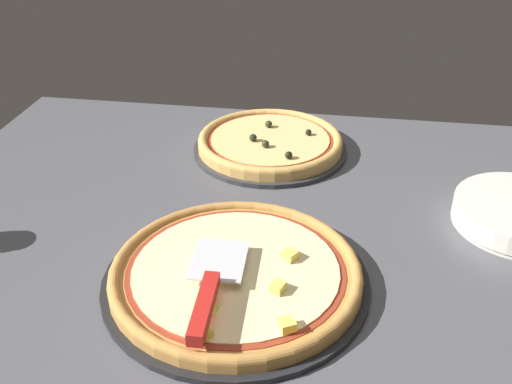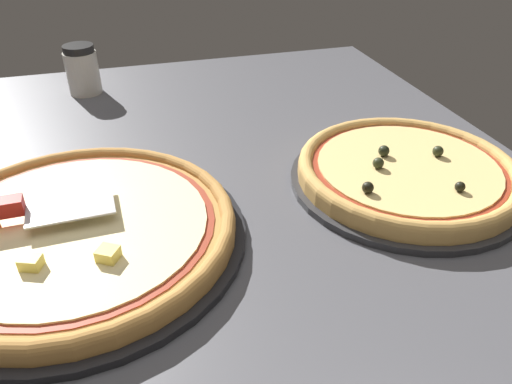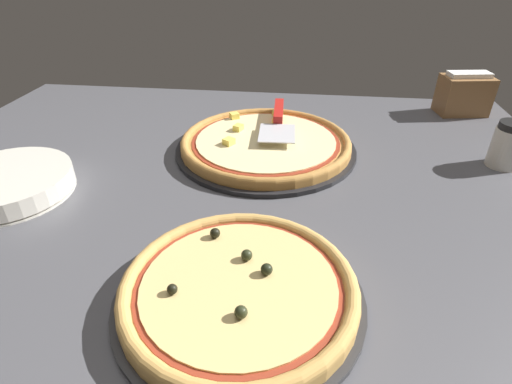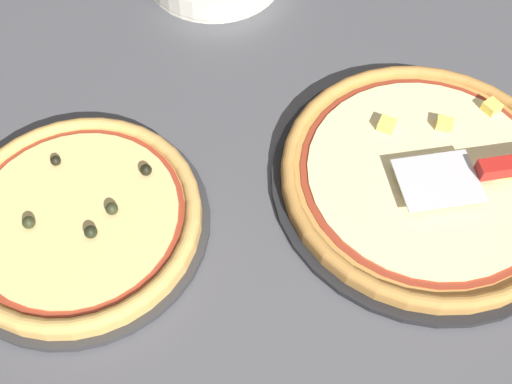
% 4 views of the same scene
% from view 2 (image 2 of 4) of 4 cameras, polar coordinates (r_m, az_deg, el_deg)
% --- Properties ---
extents(ground_plane, '(1.46, 1.10, 0.04)m').
position_cam_2_polar(ground_plane, '(0.61, -7.03, -8.87)').
color(ground_plane, '#4C4C51').
extents(pizza_pan_front, '(0.41, 0.41, 0.01)m').
position_cam_2_polar(pizza_pan_front, '(0.66, -19.59, -5.11)').
color(pizza_pan_front, black).
rests_on(pizza_pan_front, ground_plane).
extents(pizza_front, '(0.39, 0.39, 0.03)m').
position_cam_2_polar(pizza_front, '(0.65, -19.91, -3.90)').
color(pizza_front, '#B77F3D').
rests_on(pizza_front, pizza_pan_front).
extents(pizza_pan_back, '(0.34, 0.34, 0.01)m').
position_cam_2_polar(pizza_pan_back, '(0.76, 16.68, 1.23)').
color(pizza_pan_back, '#2D2D30').
rests_on(pizza_pan_back, ground_plane).
extents(pizza_back, '(0.32, 0.32, 0.04)m').
position_cam_2_polar(pizza_back, '(0.75, 16.90, 2.49)').
color(pizza_back, tan).
rests_on(pizza_back, pizza_pan_back).
extents(parmesan_shaker, '(0.07, 0.07, 0.10)m').
position_cam_2_polar(parmesan_shaker, '(1.10, -19.24, 13.04)').
color(parmesan_shaker, silver).
rests_on(parmesan_shaker, ground_plane).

